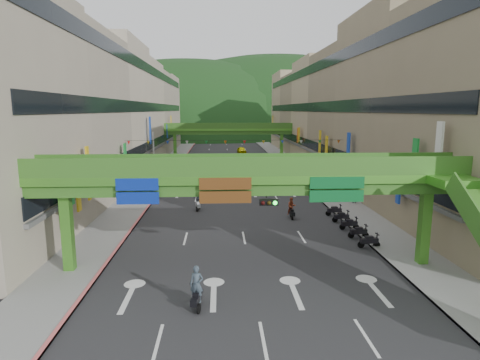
{
  "coord_description": "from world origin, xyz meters",
  "views": [
    {
      "loc": [
        -1.79,
        -17.67,
        9.77
      ],
      "look_at": [
        0.0,
        18.0,
        3.5
      ],
      "focal_mm": 30.0,
      "sensor_mm": 36.0,
      "label": 1
    }
  ],
  "objects_px": {
    "overpass_near": "(266,188)",
    "scooter_rider_near": "(197,288)",
    "car_silver": "(181,179)",
    "scooter_rider_mid": "(292,208)",
    "car_yellow": "(242,150)",
    "pedestrian_red": "(332,182)"
  },
  "relations": [
    {
      "from": "car_yellow",
      "to": "pedestrian_red",
      "type": "xyz_separation_m",
      "value": [
        9.07,
        -42.1,
        0.21
      ]
    },
    {
      "from": "scooter_rider_mid",
      "to": "pedestrian_red",
      "type": "bearing_deg",
      "value": 60.8
    },
    {
      "from": "car_silver",
      "to": "scooter_rider_mid",
      "type": "bearing_deg",
      "value": -64.34
    },
    {
      "from": "overpass_near",
      "to": "car_silver",
      "type": "relative_size",
      "value": 6.06
    },
    {
      "from": "scooter_rider_mid",
      "to": "car_yellow",
      "type": "height_order",
      "value": "scooter_rider_mid"
    },
    {
      "from": "overpass_near",
      "to": "pedestrian_red",
      "type": "xyz_separation_m",
      "value": [
        11.27,
        25.49,
        -4.28
      ]
    },
    {
      "from": "scooter_rider_near",
      "to": "car_yellow",
      "type": "height_order",
      "value": "scooter_rider_near"
    },
    {
      "from": "overpass_near",
      "to": "scooter_rider_mid",
      "type": "height_order",
      "value": "overpass_near"
    },
    {
      "from": "car_silver",
      "to": "car_yellow",
      "type": "xyz_separation_m",
      "value": [
        10.13,
        37.97,
        -0.04
      ]
    },
    {
      "from": "overpass_near",
      "to": "pedestrian_red",
      "type": "distance_m",
      "value": 28.2
    },
    {
      "from": "overpass_near",
      "to": "car_silver",
      "type": "bearing_deg",
      "value": 104.99
    },
    {
      "from": "car_silver",
      "to": "car_yellow",
      "type": "relative_size",
      "value": 1.1
    },
    {
      "from": "scooter_rider_near",
      "to": "pedestrian_red",
      "type": "xyz_separation_m",
      "value": [
        15.2,
        29.87,
        -0.12
      ]
    },
    {
      "from": "pedestrian_red",
      "to": "car_yellow",
      "type": "bearing_deg",
      "value": 110.48
    },
    {
      "from": "car_silver",
      "to": "pedestrian_red",
      "type": "relative_size",
      "value": 2.49
    },
    {
      "from": "scooter_rider_mid",
      "to": "car_silver",
      "type": "xyz_separation_m",
      "value": [
        -11.66,
        17.61,
        -0.24
      ]
    },
    {
      "from": "car_silver",
      "to": "scooter_rider_near",
      "type": "bearing_deg",
      "value": -91.15
    },
    {
      "from": "overpass_near",
      "to": "scooter_rider_mid",
      "type": "distance_m",
      "value": 13.26
    },
    {
      "from": "scooter_rider_near",
      "to": "car_silver",
      "type": "xyz_separation_m",
      "value": [
        -4.0,
        34.0,
        -0.29
      ]
    },
    {
      "from": "scooter_rider_mid",
      "to": "pedestrian_red",
      "type": "xyz_separation_m",
      "value": [
        7.54,
        13.48,
        -0.07
      ]
    },
    {
      "from": "overpass_near",
      "to": "scooter_rider_near",
      "type": "bearing_deg",
      "value": -131.92
    },
    {
      "from": "car_yellow",
      "to": "pedestrian_red",
      "type": "distance_m",
      "value": 43.06
    }
  ]
}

